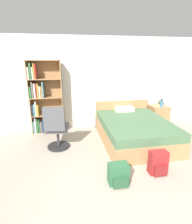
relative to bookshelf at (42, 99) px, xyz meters
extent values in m
plane|color=#A39989|center=(1.60, -2.96, -0.96)|extent=(14.00, 14.00, 0.00)
cube|color=white|center=(1.60, 0.27, 0.34)|extent=(9.00, 0.06, 2.60)
cube|color=#AD7F51|center=(-0.30, -0.01, 0.02)|extent=(0.02, 0.30, 1.97)
cube|color=#AD7F51|center=(0.54, -0.01, 0.02)|extent=(0.02, 0.30, 1.97)
cube|color=#936C45|center=(0.12, 0.14, 0.02)|extent=(0.85, 0.01, 1.97)
cube|color=#AD7F51|center=(0.12, -0.01, -0.95)|extent=(0.81, 0.29, 0.02)
cube|color=teal|center=(-0.26, -0.06, -0.78)|extent=(0.04, 0.17, 0.33)
cube|color=beige|center=(-0.21, -0.04, -0.73)|extent=(0.03, 0.22, 0.42)
cube|color=#2D6638|center=(-0.17, -0.06, -0.75)|extent=(0.04, 0.17, 0.38)
cube|color=#2D6638|center=(-0.12, -0.03, -0.76)|extent=(0.03, 0.22, 0.36)
cube|color=#665B51|center=(-0.07, -0.03, -0.79)|extent=(0.04, 0.23, 0.31)
cube|color=navy|center=(-0.03, -0.06, -0.79)|extent=(0.02, 0.18, 0.32)
cube|color=black|center=(0.00, -0.05, -0.73)|extent=(0.02, 0.20, 0.43)
cube|color=#AD7F51|center=(0.12, -0.01, -0.46)|extent=(0.81, 0.29, 0.02)
cube|color=black|center=(-0.26, -0.04, -0.29)|extent=(0.04, 0.20, 0.32)
cube|color=teal|center=(-0.21, -0.03, -0.29)|extent=(0.03, 0.23, 0.32)
cube|color=beige|center=(-0.16, -0.06, -0.25)|extent=(0.03, 0.18, 0.39)
cube|color=gold|center=(-0.12, -0.05, -0.30)|extent=(0.04, 0.18, 0.31)
cube|color=#AD7F51|center=(0.12, -0.01, 0.03)|extent=(0.81, 0.29, 0.02)
cube|color=#2D6638|center=(-0.26, -0.04, 0.19)|extent=(0.04, 0.20, 0.30)
cube|color=#665B51|center=(-0.20, -0.04, 0.25)|extent=(0.04, 0.22, 0.42)
cube|color=beige|center=(-0.15, -0.04, 0.23)|extent=(0.04, 0.20, 0.38)
cube|color=maroon|center=(-0.10, -0.04, 0.23)|extent=(0.02, 0.21, 0.38)
cube|color=gold|center=(-0.07, -0.05, 0.23)|extent=(0.03, 0.19, 0.37)
cube|color=beige|center=(-0.02, -0.04, 0.20)|extent=(0.04, 0.20, 0.31)
cube|color=orange|center=(0.02, -0.06, 0.19)|extent=(0.03, 0.18, 0.29)
cube|color=teal|center=(0.06, -0.03, 0.25)|extent=(0.04, 0.23, 0.41)
cube|color=#AD7F51|center=(0.12, -0.01, 0.52)|extent=(0.81, 0.29, 0.02)
cube|color=beige|center=(-0.26, -0.04, 0.68)|extent=(0.04, 0.22, 0.30)
cube|color=#2D6638|center=(-0.20, -0.04, 0.73)|extent=(0.04, 0.22, 0.40)
cube|color=beige|center=(-0.15, -0.06, 0.68)|extent=(0.03, 0.17, 0.30)
cube|color=gold|center=(-0.11, -0.04, 0.73)|extent=(0.03, 0.21, 0.39)
cube|color=maroon|center=(-0.08, -0.05, 0.72)|extent=(0.03, 0.18, 0.38)
cube|color=#AD7F51|center=(0.12, -0.01, 0.99)|extent=(0.85, 0.30, 0.02)
cube|color=#AD7F51|center=(2.28, -0.99, -0.78)|extent=(1.59, 2.07, 0.37)
cube|color=#4C704C|center=(2.28, -0.99, -0.50)|extent=(1.56, 2.03, 0.19)
cube|color=#AD7F51|center=(2.28, 0.01, -0.56)|extent=(1.59, 0.08, 0.81)
cube|color=silver|center=(2.28, -0.20, -0.35)|extent=(0.50, 0.30, 0.12)
cylinder|color=#232326|center=(0.42, -0.99, -0.94)|extent=(0.51, 0.51, 0.04)
cylinder|color=#333338|center=(0.42, -0.99, -0.73)|extent=(0.06, 0.06, 0.40)
cube|color=#4C4C51|center=(0.42, -0.99, -0.48)|extent=(0.55, 0.55, 0.10)
cube|color=#4C4C51|center=(0.37, -1.27, -0.17)|extent=(0.45, 0.15, 0.52)
cube|color=#AD7F51|center=(3.46, -0.04, -0.66)|extent=(0.52, 0.47, 0.60)
sphere|color=tan|center=(3.46, -0.28, -0.54)|extent=(0.02, 0.02, 0.02)
cylinder|color=tan|center=(3.48, -0.07, -0.35)|extent=(0.18, 0.18, 0.02)
cylinder|color=tan|center=(3.48, -0.07, -0.21)|extent=(0.02, 0.02, 0.26)
cone|color=white|center=(3.48, -0.07, 0.01)|extent=(0.22, 0.22, 0.17)
cylinder|color=teal|center=(3.46, -0.15, -0.25)|extent=(0.07, 0.07, 0.22)
cylinder|color=#2D2D33|center=(3.46, -0.15, -0.13)|extent=(0.05, 0.05, 0.02)
cube|color=maroon|center=(2.21, -2.29, -0.75)|extent=(0.32, 0.17, 0.43)
cube|color=maroon|center=(2.21, -2.41, -0.85)|extent=(0.24, 0.06, 0.19)
cube|color=#2D603D|center=(1.43, -2.42, -0.79)|extent=(0.33, 0.21, 0.35)
cube|color=#275234|center=(1.43, -2.56, -0.86)|extent=(0.25, 0.07, 0.16)
camera|label=1|loc=(0.63, -4.78, 1.04)|focal=28.00mm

